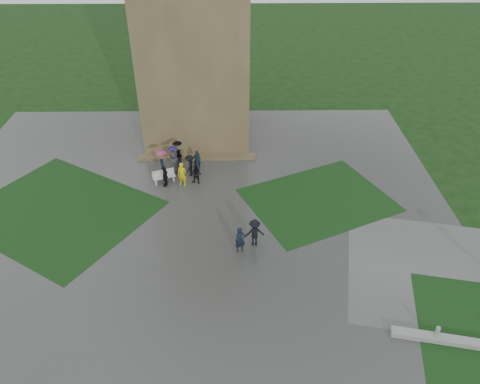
{
  "coord_description": "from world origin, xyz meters",
  "views": [
    {
      "loc": [
        2.9,
        -20.26,
        18.36
      ],
      "look_at": [
        3.23,
        4.32,
        1.2
      ],
      "focal_mm": 35.0,
      "sensor_mm": 36.0,
      "label": 1
    }
  ],
  "objects_px": {
    "tower": "(194,22)",
    "pedestrian_near": "(255,233)",
    "pedestrian_mid": "(240,240)",
    "bench": "(164,176)"
  },
  "relations": [
    {
      "from": "bench",
      "to": "pedestrian_near",
      "type": "relative_size",
      "value": 0.93
    },
    {
      "from": "pedestrian_mid",
      "to": "pedestrian_near",
      "type": "relative_size",
      "value": 0.94
    },
    {
      "from": "pedestrian_near",
      "to": "tower",
      "type": "bearing_deg",
      "value": -81.84
    },
    {
      "from": "tower",
      "to": "bench",
      "type": "distance_m",
      "value": 11.62
    },
    {
      "from": "tower",
      "to": "pedestrian_near",
      "type": "distance_m",
      "value": 16.98
    },
    {
      "from": "tower",
      "to": "pedestrian_near",
      "type": "xyz_separation_m",
      "value": [
        4.03,
        -14.37,
        -8.1
      ]
    },
    {
      "from": "tower",
      "to": "pedestrian_near",
      "type": "bearing_deg",
      "value": -74.35
    },
    {
      "from": "tower",
      "to": "pedestrian_mid",
      "type": "height_order",
      "value": "tower"
    },
    {
      "from": "pedestrian_mid",
      "to": "tower",
      "type": "bearing_deg",
      "value": 86.85
    },
    {
      "from": "pedestrian_mid",
      "to": "pedestrian_near",
      "type": "distance_m",
      "value": 1.03
    }
  ]
}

